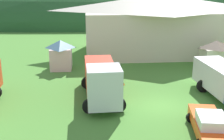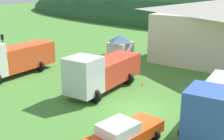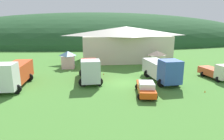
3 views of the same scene
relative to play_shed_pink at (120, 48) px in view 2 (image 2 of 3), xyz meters
The scene contains 8 objects.
ground_plane 13.70m from the play_shed_pink, 50.59° to the right, with size 200.00×200.00×0.00m, color #477F33.
play_shed_pink is the anchor object (origin of this frame).
heavy_rig_white 12.09m from the play_shed_pink, 118.54° to the right, with size 3.29×8.49×3.66m.
tow_truck_silver 9.73m from the play_shed_pink, 65.73° to the right, with size 3.42×8.44×3.49m.
box_truck_blue 17.55m from the play_shed_pink, 36.41° to the right, with size 3.60×8.43×3.55m.
service_pickup_orange 18.58m from the play_shed_pink, 55.86° to the right, with size 2.79×5.25×1.66m.
traffic_light_west 12.95m from the play_shed_pink, 132.95° to the right, with size 0.20×0.32×3.70m.
traffic_cone_near_pickup 8.60m from the play_shed_pink, 42.73° to the right, with size 0.36×0.36×0.55m, color orange.
Camera 2 is at (9.56, -17.04, 8.95)m, focal length 46.35 mm.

